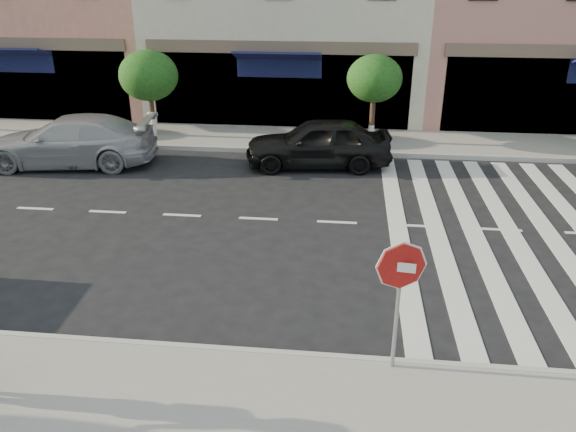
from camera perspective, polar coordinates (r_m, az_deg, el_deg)
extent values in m
plane|color=black|center=(10.86, -6.36, -8.96)|extent=(120.00, 120.00, 0.00)
cube|color=gray|center=(20.82, 0.02, 7.81)|extent=(60.00, 3.00, 0.15)
cylinder|color=#473323|center=(21.51, -13.62, 10.09)|extent=(0.18, 0.18, 1.60)
cylinder|color=silver|center=(21.63, -13.49, 8.81)|extent=(0.20, 0.20, 0.60)
ellipsoid|color=#134413|center=(21.24, -13.98, 13.68)|extent=(2.10, 2.10, 1.79)
cylinder|color=#473323|center=(20.28, 8.54, 9.83)|extent=(0.18, 0.18, 1.71)
cylinder|color=silver|center=(20.42, 8.44, 8.33)|extent=(0.20, 0.20, 0.60)
ellipsoid|color=#134413|center=(20.00, 8.78, 13.65)|extent=(1.90, 1.90, 1.62)
cylinder|color=gray|center=(8.68, 11.00, -9.62)|extent=(0.07, 0.07, 1.98)
cylinder|color=white|center=(8.26, 11.44, -4.96)|extent=(0.77, 0.12, 0.78)
cylinder|color=#9E1411|center=(8.24, 11.45, -5.02)|extent=(0.72, 0.13, 0.72)
cube|color=white|center=(8.21, 11.46, -5.12)|extent=(0.40, 0.07, 0.14)
imported|color=#97979C|center=(19.37, -21.29, 7.11)|extent=(5.64, 2.82, 1.57)
imported|color=black|center=(17.92, 3.09, 7.43)|extent=(4.74, 2.31, 1.56)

